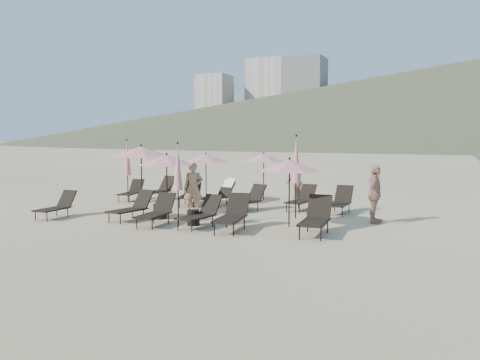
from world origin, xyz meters
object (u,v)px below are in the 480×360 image
at_px(side_table_1, 193,218).
at_px(umbrella_open_1, 167,160).
at_px(lounger_4, 233,214).
at_px(umbrella_closed_2, 127,158).
at_px(lounger_9, 248,199).
at_px(umbrella_open_0, 141,152).
at_px(beachgoer_c, 375,194).
at_px(beachgoer_a, 193,188).
at_px(umbrella_closed_0, 178,168).
at_px(beachgoer_b, 294,182).
at_px(lounger_2, 157,211).
at_px(umbrella_open_2, 289,165).
at_px(lounger_12, 132,191).
at_px(lounger_6, 159,189).
at_px(lounger_1, 132,207).
at_px(lounger_8, 219,193).
at_px(lounger_3, 201,213).
at_px(lounger_7, 191,193).
at_px(lounger_0, 57,206).
at_px(umbrella_open_3, 206,158).
at_px(lounger_10, 302,199).
at_px(umbrella_open_4, 264,158).
at_px(side_table_0, 160,211).
at_px(lounger_11, 340,201).
at_px(lounger_5, 316,217).

bearing_deg(side_table_1, umbrella_open_1, 142.77).
height_order(lounger_4, umbrella_closed_2, umbrella_closed_2).
height_order(lounger_9, umbrella_open_0, umbrella_open_0).
bearing_deg(beachgoer_c, beachgoer_a, 101.10).
distance_m(umbrella_closed_0, beachgoer_b, 6.30).
xyz_separation_m(lounger_2, umbrella_closed_2, (-4.12, 3.91, 1.38)).
xyz_separation_m(lounger_9, umbrella_open_2, (2.34, -2.37, 1.38)).
distance_m(lounger_12, beachgoer_b, 6.82).
distance_m(umbrella_open_0, umbrella_closed_0, 4.06).
height_order(lounger_4, umbrella_closed_0, umbrella_closed_0).
bearing_deg(lounger_4, lounger_6, 131.84).
height_order(lounger_1, lounger_12, lounger_1).
xyz_separation_m(lounger_4, lounger_8, (-2.58, 4.23, 0.03)).
distance_m(lounger_4, umbrella_closed_0, 2.21).
height_order(lounger_1, lounger_9, lounger_9).
distance_m(lounger_4, lounger_12, 7.86).
xyz_separation_m(lounger_3, umbrella_open_0, (-3.92, 2.49, 1.69)).
bearing_deg(lounger_7, lounger_0, -138.50).
bearing_deg(umbrella_open_3, umbrella_open_1, -84.59).
relative_size(lounger_0, lounger_1, 0.91).
bearing_deg(lounger_0, lounger_10, 33.01).
distance_m(umbrella_closed_0, side_table_1, 1.57).
bearing_deg(umbrella_closed_2, umbrella_open_4, 30.15).
xyz_separation_m(lounger_0, side_table_0, (3.20, 1.24, -0.15)).
height_order(lounger_10, umbrella_open_1, umbrella_open_1).
bearing_deg(lounger_0, lounger_3, 2.40).
bearing_deg(umbrella_closed_0, umbrella_open_0, 141.52).
height_order(lounger_3, side_table_1, lounger_3).
distance_m(lounger_1, lounger_7, 3.78).
bearing_deg(umbrella_open_2, side_table_1, -160.36).
bearing_deg(lounger_6, lounger_4, -30.34).
distance_m(umbrella_open_4, side_table_0, 6.12).
xyz_separation_m(lounger_0, umbrella_closed_2, (-0.36, 4.16, 1.41)).
height_order(lounger_11, beachgoer_b, beachgoer_b).
bearing_deg(umbrella_open_1, lounger_3, -35.61).
bearing_deg(beachgoer_b, lounger_9, -41.35).
distance_m(lounger_7, lounger_10, 4.42).
bearing_deg(side_table_1, lounger_5, 3.34).
bearing_deg(beachgoer_b, side_table_0, -49.37).
bearing_deg(beachgoer_c, umbrella_open_3, 75.16).
relative_size(lounger_12, umbrella_open_0, 0.66).
height_order(lounger_6, lounger_10, lounger_6).
bearing_deg(side_table_0, lounger_1, -140.55).
relative_size(lounger_2, side_table_0, 3.37).
bearing_deg(lounger_11, umbrella_open_1, -151.28).
distance_m(lounger_6, lounger_8, 3.19).
bearing_deg(lounger_9, umbrella_open_0, -148.74).
distance_m(lounger_8, beachgoer_b, 3.05).
bearing_deg(lounger_11, lounger_9, -164.21).
relative_size(lounger_10, lounger_11, 1.00).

